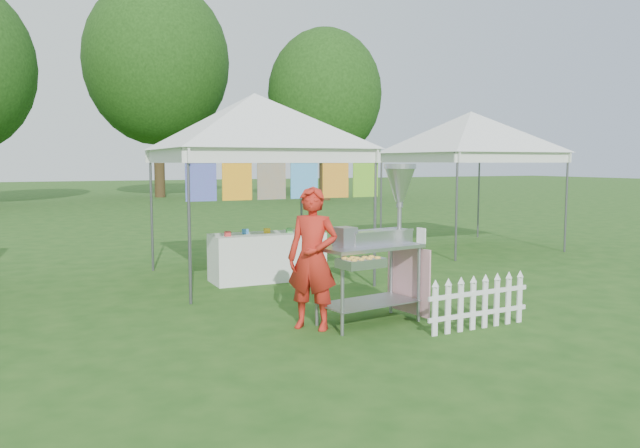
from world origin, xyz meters
name	(u,v)px	position (x,y,z in m)	size (l,w,h in m)	color
ground	(357,330)	(0.00, 0.00, 0.00)	(120.00, 120.00, 0.00)	#204B15
canopy_main	(255,94)	(0.00, 3.49, 2.99)	(4.24, 4.24, 3.45)	#59595E
canopy_right	(471,112)	(5.50, 5.00, 2.99)	(4.24, 4.24, 3.45)	#59595E
tree_mid	(157,62)	(3.00, 28.00, 7.14)	(7.60, 7.60, 11.52)	#362613
tree_right	(325,95)	(10.00, 22.00, 5.18)	(5.60, 5.60, 8.42)	#362613
donut_cart	(383,229)	(0.45, 0.21, 1.11)	(1.37, 1.10, 1.88)	gray
vendor	(313,258)	(-0.44, 0.26, 0.81)	(0.59, 0.39, 1.63)	red
picket_fence	(479,304)	(1.28, -0.56, 0.29)	(1.44, 0.10, 0.56)	white
display_table	(267,257)	(0.11, 3.26, 0.38)	(1.80, 0.70, 0.76)	white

